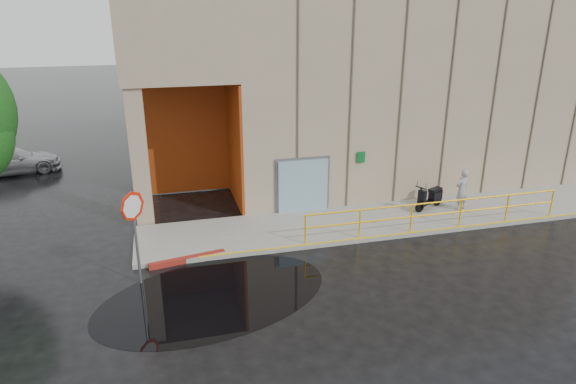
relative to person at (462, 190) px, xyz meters
name	(u,v)px	position (x,y,z in m)	size (l,w,h in m)	color
ground	(354,295)	(-6.10, -4.54, -0.95)	(120.00, 120.00, 0.00)	black
sidewalk	(410,217)	(-2.10, -0.04, -0.88)	(20.00, 3.00, 0.15)	gray
building	(374,80)	(-1.00, 6.44, 3.25)	(20.00, 10.17, 8.00)	#9D8C6F
guardrail	(436,215)	(-1.85, -1.39, -0.27)	(9.56, 0.06, 1.03)	yellow
person	(462,190)	(0.00, 0.00, 0.00)	(0.59, 0.38, 1.61)	#98989C
scooter	(430,191)	(-1.10, 0.38, -0.11)	(1.59, 1.09, 1.20)	black
stop_sign	(134,218)	(-11.84, -2.43, 1.09)	(0.61, 0.65, 2.84)	slate
red_curb	(188,259)	(-10.44, -1.44, -0.86)	(2.40, 0.18, 0.18)	maroon
puddle	(214,296)	(-9.88, -3.63, -0.95)	(6.64, 4.09, 0.01)	black
car_c	(10,161)	(-17.89, 9.61, -0.32)	(1.78, 4.37, 1.27)	silver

